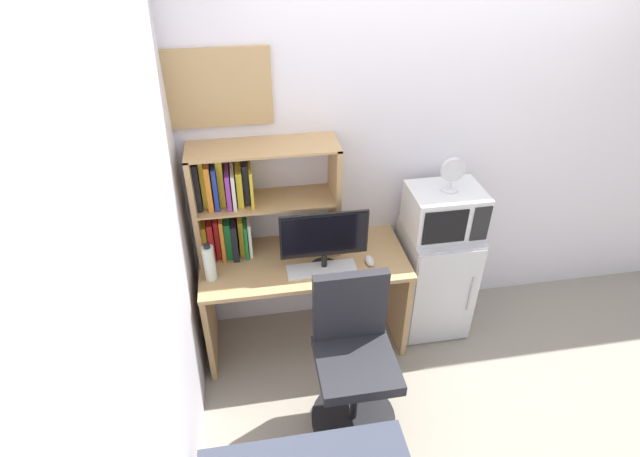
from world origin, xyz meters
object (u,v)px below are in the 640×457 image
at_px(hutch_bookshelf, 241,202).
at_px(desk_chair, 353,364).
at_px(monitor, 324,238).
at_px(keyboard, 322,270).
at_px(mini_fridge, 434,278).
at_px(computer_mouse, 370,261).
at_px(water_bottle, 209,263).
at_px(wall_corkboard, 218,88).
at_px(microwave, 444,211).
at_px(desk_fan, 452,173).

relative_size(hutch_bookshelf, desk_chair, 0.91).
distance_m(monitor, desk_chair, 0.75).
relative_size(keyboard, mini_fridge, 0.53).
xyz_separation_m(computer_mouse, desk_chair, (-0.22, -0.54, -0.31)).
bearing_deg(desk_chair, water_bottle, 144.31).
bearing_deg(keyboard, desk_chair, -79.32).
bearing_deg(wall_corkboard, microwave, -10.06).
relative_size(water_bottle, desk_chair, 0.26).
relative_size(microwave, desk_fan, 2.06).
xyz_separation_m(keyboard, desk_fan, (0.84, 0.17, 0.51)).
distance_m(mini_fridge, desk_fan, 0.84).
height_order(computer_mouse, desk_fan, desk_fan).
xyz_separation_m(computer_mouse, water_bottle, (-0.99, 0.02, 0.10)).
distance_m(mini_fridge, desk_chair, 1.01).
distance_m(monitor, keyboard, 0.22).
xyz_separation_m(microwave, desk_chair, (-0.74, -0.69, -0.53)).
bearing_deg(mini_fridge, hutch_bookshelf, 174.58).
bearing_deg(keyboard, water_bottle, 176.49).
xyz_separation_m(microwave, wall_corkboard, (-1.36, 0.24, 0.80)).
relative_size(microwave, desk_chair, 0.48).
bearing_deg(water_bottle, desk_chair, -35.69).
bearing_deg(monitor, desk_fan, 10.02).
xyz_separation_m(desk_fan, wall_corkboard, (-1.37, 0.25, 0.53)).
height_order(water_bottle, microwave, microwave).
bearing_deg(keyboard, monitor, 52.24).
height_order(keyboard, microwave, microwave).
xyz_separation_m(hutch_bookshelf, keyboard, (0.45, -0.30, -0.36)).
xyz_separation_m(computer_mouse, wall_corkboard, (-0.84, 0.39, 1.03)).
bearing_deg(hutch_bookshelf, wall_corkboard, 119.34).
bearing_deg(desk_chair, microwave, 43.02).
bearing_deg(hutch_bookshelf, monitor, -29.75).
bearing_deg(microwave, keyboard, -168.11).
relative_size(mini_fridge, wall_corkboard, 1.34).
height_order(mini_fridge, microwave, microwave).
distance_m(computer_mouse, microwave, 0.59).
xyz_separation_m(keyboard, computer_mouse, (0.31, 0.03, 0.01)).
bearing_deg(computer_mouse, keyboard, -175.29).
bearing_deg(mini_fridge, desk_chair, -137.11).
relative_size(keyboard, microwave, 0.92).
relative_size(keyboard, computer_mouse, 4.08).
bearing_deg(computer_mouse, water_bottle, 179.09).
height_order(water_bottle, mini_fridge, water_bottle).
bearing_deg(wall_corkboard, keyboard, -38.59).
distance_m(monitor, desk_fan, 0.89).
xyz_separation_m(mini_fridge, desk_fan, (0.01, -0.00, 0.84)).
relative_size(water_bottle, desk_fan, 1.12).
bearing_deg(hutch_bookshelf, mini_fridge, -5.42).
distance_m(water_bottle, desk_fan, 1.58).
distance_m(water_bottle, wall_corkboard, 1.01).
xyz_separation_m(desk_chair, wall_corkboard, (-0.62, 0.93, 1.33)).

